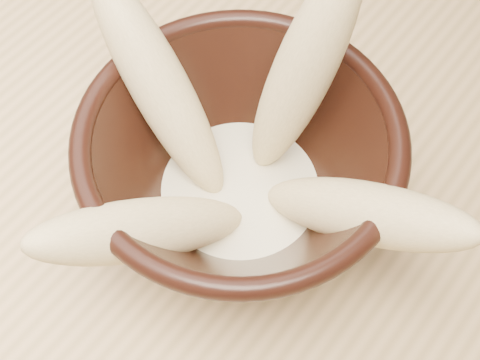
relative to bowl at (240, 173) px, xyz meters
name	(u,v)px	position (x,y,z in m)	size (l,w,h in m)	color
bowl	(240,173)	(0.00, 0.00, 0.00)	(0.21, 0.21, 0.11)	black
milk_puddle	(240,193)	(0.00, 0.00, -0.03)	(0.12, 0.12, 0.02)	beige
banana_upright	(302,72)	(0.01, 0.05, 0.06)	(0.04, 0.04, 0.17)	tan
banana_left	(160,86)	(-0.07, 0.00, 0.04)	(0.04, 0.04, 0.17)	tan
banana_right	(362,212)	(0.08, 0.01, 0.02)	(0.04, 0.04, 0.16)	tan
banana_front	(144,230)	(-0.01, -0.08, 0.02)	(0.04, 0.04, 0.15)	tan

